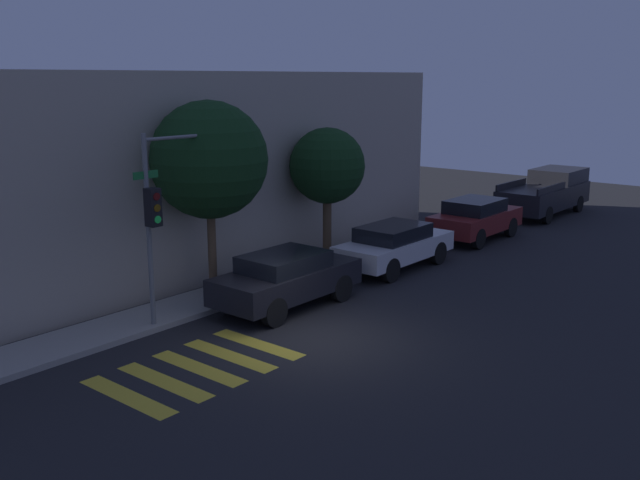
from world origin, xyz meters
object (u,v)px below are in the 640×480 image
object	(u,v)px
traffic_light_pole	(164,196)
sedan_near_corner	(286,278)
sedan_middle	(394,245)
sedan_far_end	(475,218)
pickup_truck	(547,192)
tree_midblock	(327,166)
tree_near_corner	(209,160)

from	to	relation	value
traffic_light_pole	sedan_near_corner	world-z (taller)	traffic_light_pole
sedan_middle	sedan_far_end	xyz separation A→B (m)	(5.44, 0.00, 0.05)
sedan_middle	pickup_truck	xyz separation A→B (m)	(12.14, 0.00, 0.21)
tree_midblock	sedan_middle	bearing A→B (deg)	-70.49
pickup_truck	traffic_light_pole	bearing A→B (deg)	176.40
sedan_near_corner	sedan_far_end	bearing A→B (deg)	0.00
sedan_near_corner	sedan_middle	distance (m)	5.11
traffic_light_pole	pickup_truck	world-z (taller)	traffic_light_pole
traffic_light_pole	tree_near_corner	size ratio (longest dim) A/B	0.87
sedan_near_corner	sedan_far_end	size ratio (longest dim) A/B	1.01
pickup_truck	tree_midblock	world-z (taller)	tree_midblock
sedan_near_corner	sedan_middle	xyz separation A→B (m)	(5.11, 0.00, -0.03)
traffic_light_pole	sedan_middle	distance (m)	8.46
sedan_near_corner	tree_near_corner	bearing A→B (deg)	107.20
sedan_near_corner	tree_near_corner	distance (m)	3.77
tree_near_corner	tree_midblock	xyz separation A→B (m)	(5.02, 0.00, -0.65)
traffic_light_pole	sedan_middle	world-z (taller)	traffic_light_pole
sedan_middle	tree_near_corner	xyz separation A→B (m)	(-5.78, 2.15, 3.06)
sedan_middle	sedan_far_end	size ratio (longest dim) A/B	1.05
sedan_near_corner	pickup_truck	distance (m)	17.25
sedan_near_corner	pickup_truck	bearing A→B (deg)	0.00
traffic_light_pole	sedan_near_corner	size ratio (longest dim) A/B	1.10
sedan_far_end	tree_near_corner	distance (m)	11.81
tree_near_corner	sedan_middle	bearing A→B (deg)	-20.39
sedan_far_end	pickup_truck	world-z (taller)	pickup_truck
traffic_light_pole	pickup_truck	xyz separation A→B (m)	(20.13, -1.27, -2.26)
tree_near_corner	sedan_near_corner	bearing A→B (deg)	-72.80
sedan_far_end	tree_midblock	bearing A→B (deg)	160.91
traffic_light_pole	tree_near_corner	world-z (taller)	tree_near_corner
pickup_truck	tree_midblock	bearing A→B (deg)	170.55
sedan_middle	tree_near_corner	world-z (taller)	tree_near_corner
sedan_middle	pickup_truck	size ratio (longest dim) A/B	0.78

